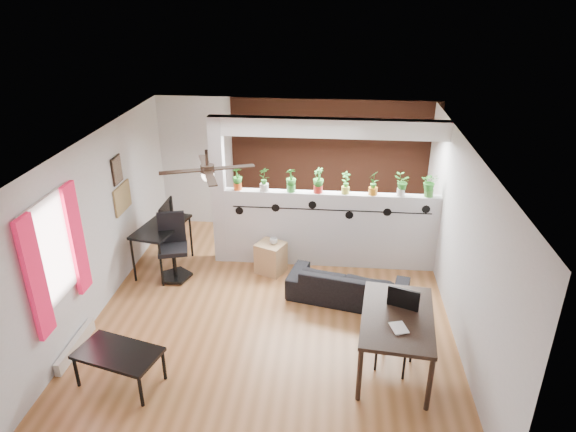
{
  "coord_description": "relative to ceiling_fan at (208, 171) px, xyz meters",
  "views": [
    {
      "loc": [
        0.84,
        -6.44,
        4.55
      ],
      "look_at": [
        0.16,
        0.6,
        1.31
      ],
      "focal_mm": 32.0,
      "sensor_mm": 36.0,
      "label": 1
    }
  ],
  "objects": [
    {
      "name": "book",
      "position": [
        2.39,
        -1.08,
        -1.51
      ],
      "size": [
        0.24,
        0.28,
        0.02
      ],
      "primitive_type": "imported",
      "rotation": [
        0.0,
        0.0,
        0.28
      ],
      "color": "gray",
      "rests_on": "dining_table"
    },
    {
      "name": "cup",
      "position": [
        0.66,
        1.43,
        -1.72
      ],
      "size": [
        0.16,
        0.16,
        0.1
      ],
      "primitive_type": "imported",
      "rotation": [
        0.0,
        0.0,
        -0.25
      ],
      "color": "gray",
      "rests_on": "cube_shelf"
    },
    {
      "name": "room_shell",
      "position": [
        0.8,
        0.3,
        -1.01
      ],
      "size": [
        6.3,
        7.1,
        2.9
      ],
      "color": "brown",
      "rests_on": "ground"
    },
    {
      "name": "folding_chair",
      "position": [
        2.53,
        -0.69,
        -1.69
      ],
      "size": [
        0.56,
        0.56,
        1.06
      ],
      "color": "black",
      "rests_on": "ground"
    },
    {
      "name": "brick_panel",
      "position": [
        1.6,
        3.27,
        -1.01
      ],
      "size": [
        3.9,
        0.05,
        2.6
      ],
      "primitive_type": "cube",
      "color": "#A24C2F",
      "rests_on": "ground"
    },
    {
      "name": "dining_table",
      "position": [
        2.49,
        -0.78,
        -1.61
      ],
      "size": [
        1.02,
        1.53,
        0.79
      ],
      "color": "black",
      "rests_on": "ground"
    },
    {
      "name": "potted_plant_3",
      "position": [
        1.37,
        1.8,
        -0.74
      ],
      "size": [
        0.27,
        0.28,
        0.43
      ],
      "color": "red",
      "rests_on": "partition_wall"
    },
    {
      "name": "potted_plant_5",
      "position": [
        2.28,
        1.8,
        -0.74
      ],
      "size": [
        0.26,
        0.27,
        0.42
      ],
      "color": "orange",
      "rests_on": "partition_wall"
    },
    {
      "name": "ceiling_header",
      "position": [
        1.6,
        1.8,
        0.14
      ],
      "size": [
        3.6,
        0.18,
        0.3
      ],
      "primitive_type": "cube",
      "color": "white",
      "rests_on": "room_shell"
    },
    {
      "name": "potted_plant_0",
      "position": [
        0.02,
        1.8,
        -0.75
      ],
      "size": [
        0.25,
        0.23,
        0.4
      ],
      "color": "#D44F18",
      "rests_on": "partition_wall"
    },
    {
      "name": "office_chair",
      "position": [
        -0.97,
        1.12,
        -1.83
      ],
      "size": [
        0.57,
        0.58,
        1.11
      ],
      "color": "black",
      "rests_on": "ground"
    },
    {
      "name": "corkboard",
      "position": [
        -1.78,
        1.25,
        -0.96
      ],
      "size": [
        0.03,
        0.6,
        0.45
      ],
      "primitive_type": "cube",
      "color": "olive",
      "rests_on": "room_shell"
    },
    {
      "name": "coffee_table",
      "position": [
        -0.89,
        -1.41,
        -1.89
      ],
      "size": [
        1.12,
        0.81,
        0.47
      ],
      "color": "black",
      "rests_on": "ground"
    },
    {
      "name": "ceiling_fan",
      "position": [
        0.0,
        0.0,
        0.0
      ],
      "size": [
        1.19,
        1.19,
        0.43
      ],
      "color": "black",
      "rests_on": "room_shell"
    },
    {
      "name": "potted_plant_7",
      "position": [
        3.18,
        1.8,
        -0.75
      ],
      "size": [
        0.24,
        0.21,
        0.41
      ],
      "color": "#3A7F2E",
      "rests_on": "partition_wall"
    },
    {
      "name": "baseboard_heater",
      "position": [
        -1.74,
        -0.9,
        -2.22
      ],
      "size": [
        0.08,
        1.0,
        0.18
      ],
      "primitive_type": "cube",
      "color": "beige",
      "rests_on": "ground"
    },
    {
      "name": "vine_decal",
      "position": [
        1.6,
        1.7,
        -1.23
      ],
      "size": [
        3.31,
        0.01,
        0.3
      ],
      "color": "black",
      "rests_on": "partition_wall"
    },
    {
      "name": "sofa",
      "position": [
        1.91,
        0.72,
        -2.06
      ],
      "size": [
        1.85,
        1.05,
        0.51
      ],
      "primitive_type": "imported",
      "rotation": [
        0.0,
        0.0,
        2.93
      ],
      "color": "black",
      "rests_on": "ground"
    },
    {
      "name": "cube_shelf",
      "position": [
        0.61,
        1.43,
        -2.04
      ],
      "size": [
        0.56,
        0.54,
        0.54
      ],
      "primitive_type": "cube",
      "rotation": [
        0.0,
        0.0,
        -0.42
      ],
      "color": "#A37F56",
      "rests_on": "ground"
    },
    {
      "name": "potted_plant_6",
      "position": [
        2.73,
        1.8,
        -0.77
      ],
      "size": [
        0.21,
        0.18,
        0.37
      ],
      "color": "silver",
      "rests_on": "partition_wall"
    },
    {
      "name": "partition_wall",
      "position": [
        1.6,
        1.8,
        -1.64
      ],
      "size": [
        3.6,
        0.18,
        1.35
      ],
      "primitive_type": "cube",
      "color": "#BCBCC1",
      "rests_on": "ground"
    },
    {
      "name": "framed_art",
      "position": [
        -1.78,
        1.2,
        -0.46
      ],
      "size": [
        0.03,
        0.34,
        0.44
      ],
      "color": "#8C7259",
      "rests_on": "room_shell"
    },
    {
      "name": "computer_desk",
      "position": [
        -1.24,
        1.38,
        -1.57
      ],
      "size": [
        0.81,
        1.23,
        0.82
      ],
      "color": "black",
      "rests_on": "ground"
    },
    {
      "name": "potted_plant_4",
      "position": [
        1.83,
        1.8,
        -0.76
      ],
      "size": [
        0.19,
        0.15,
        0.38
      ],
      "color": "#C1C445",
      "rests_on": "partition_wall"
    },
    {
      "name": "window_assembly",
      "position": [
        -1.76,
        -0.9,
        -0.81
      ],
      "size": [
        0.09,
        1.3,
        1.55
      ],
      "color": "white",
      "rests_on": "room_shell"
    },
    {
      "name": "pier_column",
      "position": [
        -0.31,
        1.8,
        -1.01
      ],
      "size": [
        0.22,
        0.2,
        2.6
      ],
      "primitive_type": "cube",
      "color": "#BCBCC1",
      "rests_on": "ground"
    },
    {
      "name": "potted_plant_1",
      "position": [
        0.47,
        1.8,
        -0.74
      ],
      "size": [
        0.26,
        0.25,
        0.42
      ],
      "color": "silver",
      "rests_on": "partition_wall"
    },
    {
      "name": "potted_plant_2",
      "position": [
        0.92,
        1.8,
        -0.75
      ],
      "size": [
        0.25,
        0.23,
        0.41
      ],
      "color": "green",
      "rests_on": "partition_wall"
    },
    {
      "name": "monitor",
      "position": [
        -1.24,
        1.53,
        -1.4
      ],
      "size": [
        0.35,
        0.06,
        0.2
      ],
      "primitive_type": "imported",
      "rotation": [
        0.0,
        0.0,
        1.55
      ],
      "color": "black",
      "rests_on": "computer_desk"
    }
  ]
}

